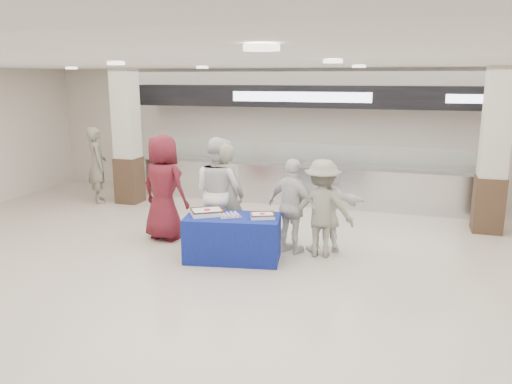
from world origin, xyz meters
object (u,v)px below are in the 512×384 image
(soldier_a, at_px, (226,195))
(soldier_bg, at_px, (97,165))
(sheet_cake_left, at_px, (207,212))
(sheet_cake_right, at_px, (262,215))
(civilian_maroon, at_px, (164,188))
(soldier_b, at_px, (322,208))
(chef_short, at_px, (292,206))
(cupcake_tray, at_px, (230,215))
(chef_tall, at_px, (219,192))
(civilian_white, at_px, (325,207))
(display_table, at_px, (233,238))

(soldier_a, height_order, soldier_bg, soldier_a)
(sheet_cake_left, height_order, sheet_cake_right, sheet_cake_left)
(civilian_maroon, height_order, soldier_b, civilian_maroon)
(sheet_cake_left, relative_size, chef_short, 0.39)
(cupcake_tray, distance_m, soldier_b, 1.55)
(cupcake_tray, height_order, chef_tall, chef_tall)
(sheet_cake_right, relative_size, civilian_white, 0.29)
(sheet_cake_left, xyz_separation_m, chef_short, (1.30, 0.67, 0.02))
(sheet_cake_right, relative_size, chef_tall, 0.24)
(soldier_a, xyz_separation_m, civilian_white, (1.74, 0.25, -0.14))
(civilian_maroon, bearing_deg, soldier_a, -168.60)
(soldier_a, bearing_deg, sheet_cake_right, 144.76)
(sheet_cake_right, height_order, civilian_white, civilian_white)
(chef_short, distance_m, soldier_b, 0.51)
(chef_short, xyz_separation_m, soldier_b, (0.51, 0.00, 0.01))
(chef_tall, distance_m, chef_short, 1.37)
(civilian_maroon, relative_size, chef_tall, 1.00)
(sheet_cake_right, relative_size, cupcake_tray, 1.07)
(sheet_cake_left, height_order, soldier_bg, soldier_bg)
(display_table, xyz_separation_m, soldier_bg, (-4.48, 2.77, 0.55))
(display_table, bearing_deg, sheet_cake_right, -1.24)
(sheet_cake_right, xyz_separation_m, chef_tall, (-0.99, 0.58, 0.19))
(cupcake_tray, bearing_deg, civilian_maroon, 155.65)
(civilian_white, relative_size, soldier_bg, 0.87)
(chef_short, relative_size, soldier_b, 0.99)
(chef_tall, bearing_deg, soldier_a, -165.15)
(sheet_cake_right, height_order, civilian_maroon, civilian_maroon)
(sheet_cake_left, distance_m, cupcake_tray, 0.42)
(soldier_bg, bearing_deg, chef_short, -154.27)
(civilian_maroon, xyz_separation_m, chef_tall, (1.10, -0.02, -0.00))
(sheet_cake_left, bearing_deg, soldier_b, 20.23)
(civilian_maroon, xyz_separation_m, chef_short, (2.46, -0.04, -0.16))
(cupcake_tray, relative_size, chef_short, 0.27)
(sheet_cake_left, distance_m, civilian_maroon, 1.37)
(soldier_b, xyz_separation_m, civilian_white, (0.01, 0.25, -0.03))
(cupcake_tray, relative_size, chef_tall, 0.22)
(civilian_white, bearing_deg, civilian_maroon, -20.74)
(sheet_cake_left, height_order, civilian_white, civilian_white)
(soldier_bg, bearing_deg, chef_tall, -160.50)
(sheet_cake_right, height_order, chef_short, chef_short)
(sheet_cake_right, height_order, soldier_a, soldier_a)
(display_table, height_order, soldier_b, soldier_b)
(display_table, xyz_separation_m, chef_short, (0.86, 0.64, 0.45))
(civilian_maroon, bearing_deg, soldier_b, -167.62)
(chef_tall, xyz_separation_m, soldier_b, (1.86, -0.01, -0.15))
(soldier_a, xyz_separation_m, chef_tall, (-0.14, 0.01, 0.04))
(soldier_bg, bearing_deg, civilian_white, -150.34)
(sheet_cake_right, bearing_deg, chef_short, 56.99)
(civilian_maroon, relative_size, soldier_b, 1.19)
(soldier_b, bearing_deg, sheet_cake_left, 14.96)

